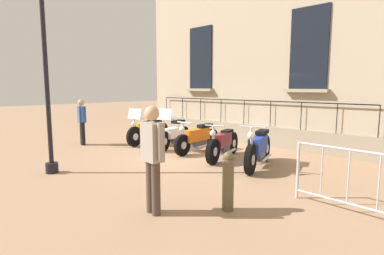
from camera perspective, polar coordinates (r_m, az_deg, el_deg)
name	(u,v)px	position (r m, az deg, el deg)	size (l,w,h in m)	color
ground_plane	(195,153)	(9.30, 0.52, -4.82)	(60.00, 60.00, 0.00)	#9E7A5B
building_facade	(252,52)	(11.46, 11.15, 13.73)	(0.82, 10.14, 6.71)	tan
motorcycle_yellow	(149,130)	(10.95, -8.15, -0.53)	(2.13, 0.73, 1.28)	black
motorcycle_white	(174,135)	(10.08, -3.47, -1.38)	(1.93, 0.90, 1.34)	black
motorcycle_orange	(198,138)	(9.42, 1.12, -1.99)	(2.12, 0.53, 0.99)	black
motorcycle_maroon	(223,144)	(8.54, 5.84, -3.11)	(2.01, 0.78, 1.02)	black
motorcycle_blue	(258,149)	(7.77, 12.34, -4.02)	(2.06, 0.86, 1.11)	black
lamppost	(46,70)	(7.69, -25.69, 9.71)	(0.30, 0.30, 4.45)	black
crowd_barrier	(363,181)	(5.41, 29.39, -8.74)	(0.16, 2.19, 1.05)	#B7B7BF
bollard	(228,181)	(5.01, 6.78, -9.91)	(0.19, 0.19, 0.98)	brown
pedestrian_standing	(82,120)	(11.17, -19.92, 1.41)	(0.30, 0.52, 1.58)	black
pedestrian_walking	(153,153)	(4.78, -7.39, -4.84)	(0.26, 0.53, 1.71)	#47382D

